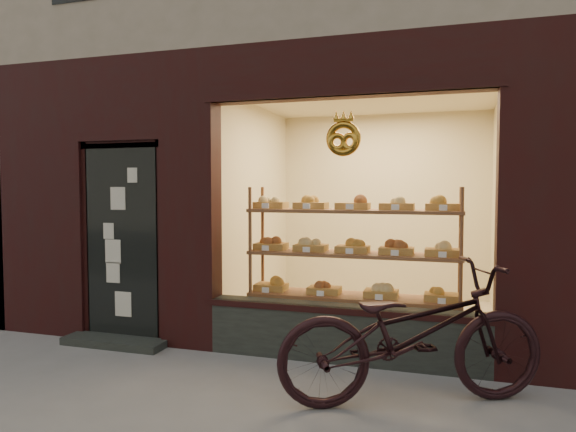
% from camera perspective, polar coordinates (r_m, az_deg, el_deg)
% --- Properties ---
extents(display_shelf, '(2.20, 0.45, 1.70)m').
position_cam_1_polar(display_shelf, '(5.42, 7.17, -5.43)').
color(display_shelf, brown).
rests_on(display_shelf, ground).
extents(bicycle, '(2.24, 1.55, 1.12)m').
position_cam_1_polar(bicycle, '(4.21, 13.61, -12.54)').
color(bicycle, black).
rests_on(bicycle, ground).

